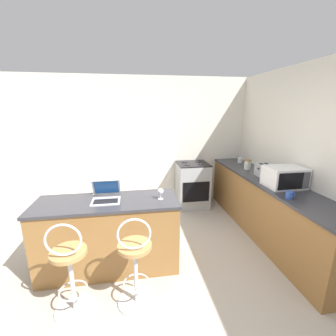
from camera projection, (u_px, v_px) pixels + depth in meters
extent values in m
plane|color=#ADA393|center=(151.00, 296.00, 2.45)|extent=(20.00, 20.00, 0.00)
cube|color=silver|center=(139.00, 143.00, 4.58)|extent=(12.00, 0.06, 2.60)
cube|color=olive|center=(109.00, 236.00, 2.81)|extent=(1.67, 0.59, 0.88)
cube|color=#333338|center=(107.00, 202.00, 2.69)|extent=(1.70, 0.62, 0.03)
cube|color=olive|center=(265.00, 207.00, 3.62)|extent=(0.58, 3.06, 0.88)
cube|color=#333338|center=(268.00, 180.00, 3.50)|extent=(0.61, 3.09, 0.03)
cylinder|color=silver|center=(76.00, 308.00, 2.29)|extent=(0.40, 0.40, 0.02)
cylinder|color=silver|center=(72.00, 282.00, 2.21)|extent=(0.04, 0.04, 0.65)
torus|color=silver|center=(73.00, 290.00, 2.23)|extent=(0.28, 0.28, 0.02)
cylinder|color=#B7844C|center=(68.00, 252.00, 2.12)|extent=(0.34, 0.34, 0.04)
torus|color=silver|center=(63.00, 240.00, 1.98)|extent=(0.32, 0.02, 0.32)
cylinder|color=silver|center=(137.00, 300.00, 2.39)|extent=(0.40, 0.40, 0.02)
cylinder|color=silver|center=(136.00, 275.00, 2.30)|extent=(0.04, 0.04, 0.65)
torus|color=silver|center=(136.00, 283.00, 2.33)|extent=(0.28, 0.28, 0.02)
cylinder|color=#B7844C|center=(135.00, 246.00, 2.22)|extent=(0.34, 0.34, 0.04)
torus|color=silver|center=(134.00, 234.00, 2.08)|extent=(0.32, 0.02, 0.32)
cube|color=#B7BABF|center=(106.00, 201.00, 2.67)|extent=(0.33, 0.26, 0.01)
cube|color=black|center=(106.00, 201.00, 2.65)|extent=(0.28, 0.14, 0.00)
cube|color=#B7BABF|center=(106.00, 187.00, 2.77)|extent=(0.33, 0.12, 0.22)
cube|color=#19478C|center=(106.00, 187.00, 2.77)|extent=(0.29, 0.10, 0.18)
cube|color=white|center=(284.00, 177.00, 3.14)|extent=(0.50, 0.38, 0.28)
cube|color=black|center=(291.00, 181.00, 2.95)|extent=(0.35, 0.01, 0.23)
cube|color=#4C4C51|center=(306.00, 180.00, 2.99)|extent=(0.10, 0.01, 0.23)
cube|color=#9EA3A8|center=(265.00, 171.00, 3.62)|extent=(0.23, 0.27, 0.20)
cube|color=black|center=(263.00, 165.00, 3.59)|extent=(0.05, 0.19, 0.00)
cube|color=black|center=(268.00, 164.00, 3.60)|extent=(0.05, 0.19, 0.00)
cube|color=black|center=(258.00, 169.00, 3.59)|extent=(0.02, 0.02, 0.02)
cube|color=#9EA3A8|center=(192.00, 185.00, 4.64)|extent=(0.62, 0.58, 0.89)
cube|color=black|center=(196.00, 192.00, 4.36)|extent=(0.53, 0.01, 0.40)
cube|color=black|center=(193.00, 164.00, 4.52)|extent=(0.62, 0.58, 0.02)
cylinder|color=black|center=(187.00, 165.00, 4.38)|extent=(0.11, 0.11, 0.01)
cylinder|color=black|center=(201.00, 164.00, 4.43)|extent=(0.11, 0.11, 0.01)
cylinder|color=black|center=(185.00, 162.00, 4.61)|extent=(0.11, 0.11, 0.01)
cylinder|color=black|center=(198.00, 162.00, 4.65)|extent=(0.11, 0.11, 0.01)
cylinder|color=silver|center=(247.00, 165.00, 4.07)|extent=(0.11, 0.11, 0.16)
cylinder|color=olive|center=(248.00, 160.00, 4.05)|extent=(0.12, 0.12, 0.02)
cylinder|color=white|center=(240.00, 160.00, 4.57)|extent=(0.08, 0.08, 0.10)
torus|color=white|center=(242.00, 160.00, 4.57)|extent=(0.01, 0.06, 0.06)
cylinder|color=#2D51AD|center=(289.00, 195.00, 2.75)|extent=(0.08, 0.08, 0.09)
torus|color=#2D51AD|center=(293.00, 194.00, 2.76)|extent=(0.01, 0.06, 0.06)
cylinder|color=silver|center=(95.00, 194.00, 2.88)|extent=(0.06, 0.06, 0.00)
cylinder|color=silver|center=(95.00, 192.00, 2.87)|extent=(0.01, 0.01, 0.07)
sphere|color=silver|center=(95.00, 187.00, 2.86)|extent=(0.07, 0.07, 0.07)
cylinder|color=silver|center=(161.00, 199.00, 2.74)|extent=(0.06, 0.06, 0.00)
cylinder|color=silver|center=(161.00, 196.00, 2.73)|extent=(0.01, 0.01, 0.07)
sphere|color=silver|center=(161.00, 191.00, 2.71)|extent=(0.07, 0.07, 0.07)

